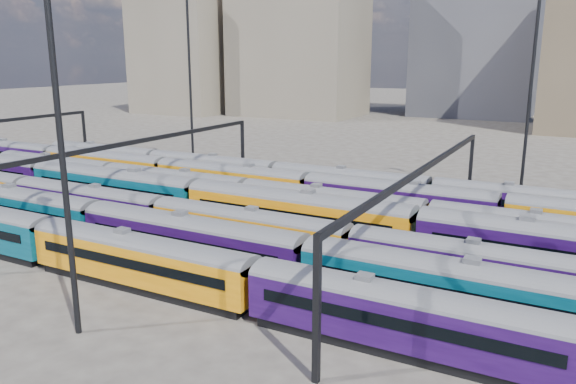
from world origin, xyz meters
The scene contains 13 objects.
ground centered at (0.00, 0.00, 0.00)m, with size 500.00×500.00×0.00m, color #403C36.
rake_0 centered at (13.06, -15.00, 2.49)m, with size 135.02×2.82×4.74m.
rake_1 centered at (14.69, -10.00, 2.63)m, with size 142.35×2.97×5.00m.
rake_2 centered at (-12.94, -5.00, 2.41)m, with size 112.10×2.74×4.59m.
rake_3 centered at (9.61, 0.00, 2.87)m, with size 133.01×3.24×5.47m.
rake_4 centered at (9.18, 5.00, 2.47)m, with size 114.76×2.80×4.70m.
rake_5 centered at (-15.30, 10.00, 2.58)m, with size 140.04×2.93×4.92m.
rake_6 centered at (7.02, 15.00, 2.46)m, with size 114.16×2.79×4.68m.
gantry_1 centered at (-20.00, 0.00, 6.79)m, with size 0.35×40.35×8.03m.
gantry_2 centered at (10.00, 0.00, 6.79)m, with size 0.35×40.35×8.03m.
mast_1 centered at (-30.00, 22.00, 13.97)m, with size 1.40×0.50×25.60m.
mast_2 centered at (-5.00, -22.00, 13.97)m, with size 1.40×0.50×25.60m.
mast_3 centered at (15.00, 24.00, 13.97)m, with size 1.40×0.50×25.60m.
Camera 1 is at (20.91, -43.46, 16.31)m, focal length 35.00 mm.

